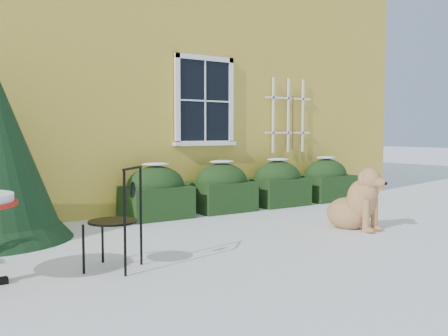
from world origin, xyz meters
TOP-DOWN VIEW (x-y plane):
  - ground at (0.00, 0.00)m, footprint 80.00×80.00m
  - house at (0.00, 7.00)m, footprint 12.40×8.40m
  - hedge_row at (1.65, 2.55)m, footprint 4.95×0.80m
  - patio_chair_near at (-2.01, -0.03)m, footprint 0.66×0.66m
  - dog at (1.67, 0.04)m, footprint 0.66×1.05m

SIDE VIEW (x-z plane):
  - ground at x=0.00m, z-range 0.00..0.00m
  - dog at x=1.67m, z-range -0.09..0.84m
  - hedge_row at x=1.65m, z-range -0.05..0.86m
  - patio_chair_near at x=-2.01m, z-range 0.00..1.05m
  - house at x=0.00m, z-range 0.02..6.42m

